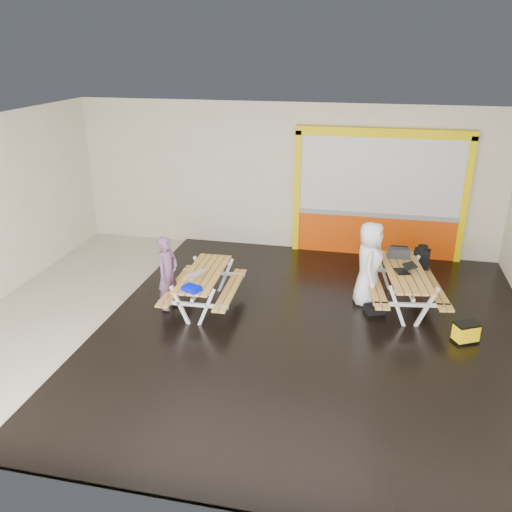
% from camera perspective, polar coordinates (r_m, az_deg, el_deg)
% --- Properties ---
extents(room, '(10.02, 8.02, 3.52)m').
position_cam_1_polar(room, '(8.89, -1.24, 2.37)').
color(room, beige).
rests_on(room, ground).
extents(deck, '(7.50, 7.98, 0.05)m').
position_cam_1_polar(deck, '(9.43, 6.32, -8.12)').
color(deck, black).
rests_on(deck, room).
extents(kiosk, '(3.88, 0.16, 3.00)m').
position_cam_1_polar(kiosk, '(12.52, 12.99, 6.15)').
color(kiosk, '#D74206').
rests_on(kiosk, room).
extents(picnic_table_left, '(1.31, 1.89, 0.74)m').
position_cam_1_polar(picnic_table_left, '(10.01, -5.62, -2.70)').
color(picnic_table_left, gold).
rests_on(picnic_table_left, deck).
extents(picnic_table_right, '(1.63, 2.16, 0.79)m').
position_cam_1_polar(picnic_table_right, '(10.33, 15.64, -2.46)').
color(picnic_table_right, gold).
rests_on(picnic_table_right, deck).
extents(person_left, '(0.45, 0.58, 1.41)m').
position_cam_1_polar(person_left, '(9.94, -9.46, -1.78)').
color(person_left, '#694566').
rests_on(person_left, deck).
extents(person_right, '(0.56, 0.83, 1.67)m').
position_cam_1_polar(person_right, '(10.26, 12.07, -0.89)').
color(person_right, white).
rests_on(person_right, deck).
extents(laptop_left, '(0.42, 0.40, 0.15)m').
position_cam_1_polar(laptop_left, '(9.75, -6.55, -2.00)').
color(laptop_left, silver).
rests_on(laptop_left, picnic_table_left).
extents(laptop_right, '(0.43, 0.41, 0.15)m').
position_cam_1_polar(laptop_right, '(10.18, 15.66, -1.38)').
color(laptop_right, black).
rests_on(laptop_right, picnic_table_right).
extents(blue_pouch, '(0.36, 0.31, 0.09)m').
position_cam_1_polar(blue_pouch, '(9.23, -6.90, -3.47)').
color(blue_pouch, '#000CE4').
rests_on(blue_pouch, picnic_table_left).
extents(toolbox, '(0.43, 0.21, 0.25)m').
position_cam_1_polar(toolbox, '(10.81, 15.07, 0.34)').
color(toolbox, black).
rests_on(toolbox, picnic_table_right).
extents(backpack, '(0.34, 0.24, 0.52)m').
position_cam_1_polar(backpack, '(11.15, 17.35, -0.21)').
color(backpack, black).
rests_on(backpack, picnic_table_right).
extents(dark_case, '(0.43, 0.38, 0.13)m').
position_cam_1_polar(dark_case, '(10.18, 12.62, -5.57)').
color(dark_case, black).
rests_on(dark_case, deck).
extents(fluke_bag, '(0.48, 0.42, 0.35)m').
position_cam_1_polar(fluke_bag, '(9.64, 21.59, -7.67)').
color(fluke_bag, black).
rests_on(fluke_bag, deck).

